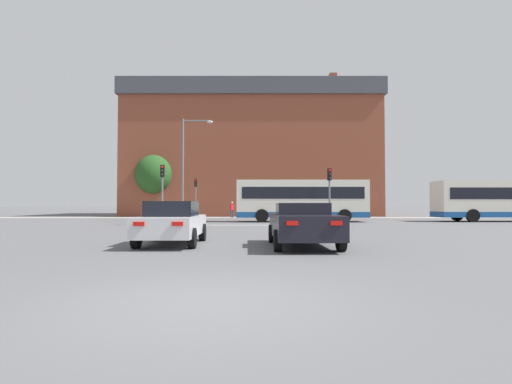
% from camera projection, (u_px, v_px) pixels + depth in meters
% --- Properties ---
extents(ground_plane, '(400.00, 400.00, 0.00)m').
position_uv_depth(ground_plane, '(206.00, 303.00, 5.53)').
color(ground_plane, '#545456').
extents(stop_line_strip, '(8.12, 0.30, 0.01)m').
position_uv_depth(stop_line_strip, '(246.00, 225.00, 26.08)').
color(stop_line_strip, silver).
rests_on(stop_line_strip, ground_plane).
extents(far_pavement, '(69.02, 2.50, 0.01)m').
position_uv_depth(far_pavement, '(250.00, 218.00, 40.62)').
color(far_pavement, '#A09B91').
rests_on(far_pavement, ground_plane).
extents(brick_civic_building, '(30.48, 16.13, 17.84)m').
position_uv_depth(brick_civic_building, '(253.00, 154.00, 52.25)').
color(brick_civic_building, brown).
rests_on(brick_civic_building, ground_plane).
extents(car_saloon_left, '(1.98, 4.27, 1.47)m').
position_uv_depth(car_saloon_left, '(173.00, 222.00, 13.59)').
color(car_saloon_left, silver).
rests_on(car_saloon_left, ground_plane).
extents(car_roadster_right, '(2.13, 4.44, 1.41)m').
position_uv_depth(car_roadster_right, '(304.00, 224.00, 12.89)').
color(car_roadster_right, black).
rests_on(car_roadster_right, ground_plane).
extents(bus_crossing_lead, '(10.10, 2.66, 3.24)m').
position_uv_depth(bus_crossing_lead, '(302.00, 200.00, 31.30)').
color(bus_crossing_lead, silver).
rests_on(bus_crossing_lead, ground_plane).
extents(bus_crossing_trailing, '(11.64, 2.69, 3.20)m').
position_uv_depth(bus_crossing_trailing, '(511.00, 200.00, 31.65)').
color(bus_crossing_trailing, silver).
rests_on(bus_crossing_trailing, ground_plane).
extents(traffic_light_far_right, '(0.26, 0.31, 3.79)m').
position_uv_depth(traffic_light_far_right, '(302.00, 192.00, 39.72)').
color(traffic_light_far_right, slate).
rests_on(traffic_light_far_right, ground_plane).
extents(traffic_light_near_left, '(0.26, 0.31, 4.00)m').
position_uv_depth(traffic_light_near_left, '(163.00, 184.00, 26.59)').
color(traffic_light_near_left, slate).
rests_on(traffic_light_near_left, ground_plane).
extents(traffic_light_far_left, '(0.26, 0.31, 3.94)m').
position_uv_depth(traffic_light_far_left, '(196.00, 191.00, 39.73)').
color(traffic_light_far_left, slate).
rests_on(traffic_light_far_left, ground_plane).
extents(traffic_light_near_right, '(0.26, 0.31, 3.76)m').
position_uv_depth(traffic_light_near_right, '(330.00, 187.00, 26.53)').
color(traffic_light_near_right, slate).
rests_on(traffic_light_near_right, ground_plane).
extents(street_lamp_junction, '(2.48, 0.36, 8.21)m').
position_uv_depth(street_lamp_junction, '(189.00, 159.00, 31.79)').
color(street_lamp_junction, slate).
rests_on(street_lamp_junction, ground_plane).
extents(pedestrian_waiting, '(0.45, 0.34, 1.61)m').
position_uv_depth(pedestrian_waiting, '(181.00, 209.00, 40.56)').
color(pedestrian_waiting, black).
rests_on(pedestrian_waiting, ground_plane).
extents(pedestrian_walking_east, '(0.45, 0.36, 1.67)m').
position_uv_depth(pedestrian_walking_east, '(293.00, 208.00, 39.84)').
color(pedestrian_walking_east, brown).
rests_on(pedestrian_walking_east, ground_plane).
extents(pedestrian_walking_west, '(0.45, 0.41, 1.63)m').
position_uv_depth(pedestrian_walking_west, '(233.00, 208.00, 40.69)').
color(pedestrian_walking_west, '#333851').
rests_on(pedestrian_walking_west, ground_plane).
extents(tree_by_building, '(4.21, 4.21, 6.93)m').
position_uv_depth(tree_by_building, '(155.00, 175.00, 44.78)').
color(tree_by_building, '#4C3823').
rests_on(tree_by_building, ground_plane).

